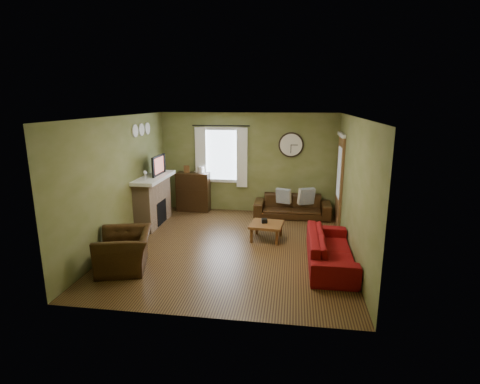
# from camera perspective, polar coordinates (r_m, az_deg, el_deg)

# --- Properties ---
(floor) EXTENTS (4.60, 5.20, 0.00)m
(floor) POSITION_cam_1_polar(r_m,az_deg,el_deg) (7.71, -1.18, -8.29)
(floor) COLOR #4B331B
(floor) RESTS_ON ground
(ceiling) EXTENTS (4.60, 5.20, 0.00)m
(ceiling) POSITION_cam_1_polar(r_m,az_deg,el_deg) (7.15, -1.28, 11.41)
(ceiling) COLOR white
(ceiling) RESTS_ON ground
(wall_left) EXTENTS (0.00, 5.20, 2.60)m
(wall_left) POSITION_cam_1_polar(r_m,az_deg,el_deg) (8.02, -17.67, 1.65)
(wall_left) COLOR olive
(wall_left) RESTS_ON ground
(wall_right) EXTENTS (0.00, 5.20, 2.60)m
(wall_right) POSITION_cam_1_polar(r_m,az_deg,el_deg) (7.31, 16.86, 0.58)
(wall_right) COLOR olive
(wall_right) RESTS_ON ground
(wall_back) EXTENTS (4.60, 0.00, 2.60)m
(wall_back) POSITION_cam_1_polar(r_m,az_deg,el_deg) (9.85, 1.27, 4.44)
(wall_back) COLOR olive
(wall_back) RESTS_ON ground
(wall_front) EXTENTS (4.60, 0.00, 2.60)m
(wall_front) POSITION_cam_1_polar(r_m,az_deg,el_deg) (4.87, -6.28, -5.41)
(wall_front) COLOR olive
(wall_front) RESTS_ON ground
(fireplace) EXTENTS (0.40, 1.40, 1.10)m
(fireplace) POSITION_cam_1_polar(r_m,az_deg,el_deg) (9.13, -13.10, -1.47)
(fireplace) COLOR #9D7C5E
(fireplace) RESTS_ON floor
(firebox) EXTENTS (0.04, 0.60, 0.55)m
(firebox) POSITION_cam_1_polar(r_m,az_deg,el_deg) (9.13, -11.90, -3.04)
(firebox) COLOR black
(firebox) RESTS_ON fireplace
(mantel) EXTENTS (0.58, 1.60, 0.08)m
(mantel) POSITION_cam_1_polar(r_m,az_deg,el_deg) (8.99, -13.12, 2.15)
(mantel) COLOR white
(mantel) RESTS_ON fireplace
(tv) EXTENTS (0.08, 0.60, 0.35)m
(tv) POSITION_cam_1_polar(r_m,az_deg,el_deg) (9.08, -12.74, 3.66)
(tv) COLOR black
(tv) RESTS_ON mantel
(tv_screen) EXTENTS (0.02, 0.62, 0.36)m
(tv_screen) POSITION_cam_1_polar(r_m,az_deg,el_deg) (9.04, -12.28, 4.01)
(tv_screen) COLOR #994C3F
(tv_screen) RESTS_ON mantel
(medallion_left) EXTENTS (0.28, 0.28, 0.03)m
(medallion_left) POSITION_cam_1_polar(r_m,az_deg,el_deg) (8.60, -15.69, 8.97)
(medallion_left) COLOR white
(medallion_left) RESTS_ON wall_left
(medallion_mid) EXTENTS (0.28, 0.28, 0.03)m
(medallion_mid) POSITION_cam_1_polar(r_m,az_deg,el_deg) (8.92, -14.79, 9.18)
(medallion_mid) COLOR white
(medallion_mid) RESTS_ON wall_left
(medallion_right) EXTENTS (0.28, 0.28, 0.03)m
(medallion_right) POSITION_cam_1_polar(r_m,az_deg,el_deg) (9.24, -13.94, 9.37)
(medallion_right) COLOR white
(medallion_right) RESTS_ON wall_left
(window_pane) EXTENTS (1.00, 0.02, 1.30)m
(window_pane) POSITION_cam_1_polar(r_m,az_deg,el_deg) (9.91, -2.78, 5.66)
(window_pane) COLOR silver
(window_pane) RESTS_ON wall_back
(curtain_rod) EXTENTS (0.03, 0.03, 1.50)m
(curtain_rod) POSITION_cam_1_polar(r_m,az_deg,el_deg) (9.73, -2.95, 10.07)
(curtain_rod) COLOR black
(curtain_rod) RESTS_ON wall_back
(curtain_left) EXTENTS (0.28, 0.04, 1.55)m
(curtain_left) POSITION_cam_1_polar(r_m,az_deg,el_deg) (9.94, -6.02, 5.33)
(curtain_left) COLOR white
(curtain_left) RESTS_ON wall_back
(curtain_right) EXTENTS (0.28, 0.04, 1.55)m
(curtain_right) POSITION_cam_1_polar(r_m,az_deg,el_deg) (9.73, 0.30, 5.23)
(curtain_right) COLOR white
(curtain_right) RESTS_ON wall_back
(wall_clock) EXTENTS (0.64, 0.06, 0.64)m
(wall_clock) POSITION_cam_1_polar(r_m,az_deg,el_deg) (9.66, 7.79, 7.13)
(wall_clock) COLOR white
(wall_clock) RESTS_ON wall_back
(door) EXTENTS (0.05, 0.90, 2.10)m
(door) POSITION_cam_1_polar(r_m,az_deg,el_deg) (9.15, 14.93, 1.67)
(door) COLOR brown
(door) RESTS_ON floor
(bookshelf) EXTENTS (0.87, 0.37, 1.03)m
(bookshelf) POSITION_cam_1_polar(r_m,az_deg,el_deg) (10.09, -7.13, 0.02)
(bookshelf) COLOR black
(bookshelf) RESTS_ON floor
(book) EXTENTS (0.19, 0.24, 0.02)m
(book) POSITION_cam_1_polar(r_m,az_deg,el_deg) (10.23, -6.93, 2.77)
(book) COLOR brown
(book) RESTS_ON bookshelf
(sofa_brown) EXTENTS (1.91, 0.75, 0.56)m
(sofa_brown) POSITION_cam_1_polar(r_m,az_deg,el_deg) (9.61, 7.95, -2.15)
(sofa_brown) COLOR black
(sofa_brown) RESTS_ON floor
(pillow_left) EXTENTS (0.39, 0.23, 0.37)m
(pillow_left) POSITION_cam_1_polar(r_m,az_deg,el_deg) (9.50, 6.64, -0.61)
(pillow_left) COLOR #959DA5
(pillow_left) RESTS_ON sofa_brown
(pillow_right) EXTENTS (0.43, 0.28, 0.41)m
(pillow_right) POSITION_cam_1_polar(r_m,az_deg,el_deg) (9.56, 10.07, -0.64)
(pillow_right) COLOR #959DA5
(pillow_right) RESTS_ON sofa_brown
(sofa_red) EXTENTS (0.78, 2.00, 0.58)m
(sofa_red) POSITION_cam_1_polar(r_m,az_deg,el_deg) (6.99, 13.61, -8.47)
(sofa_red) COLOR maroon
(sofa_red) RESTS_ON floor
(armchair) EXTENTS (1.15, 1.24, 0.67)m
(armchair) POSITION_cam_1_polar(r_m,az_deg,el_deg) (6.94, -17.16, -8.50)
(armchair) COLOR black
(armchair) RESTS_ON floor
(coffee_table) EXTENTS (0.74, 0.74, 0.36)m
(coffee_table) POSITION_cam_1_polar(r_m,az_deg,el_deg) (8.04, 4.06, -6.00)
(coffee_table) COLOR brown
(coffee_table) RESTS_ON floor
(tissue_box) EXTENTS (0.14, 0.14, 0.09)m
(tissue_box) POSITION_cam_1_polar(r_m,az_deg,el_deg) (8.01, 3.73, -4.41)
(tissue_box) COLOR black
(tissue_box) RESTS_ON coffee_table
(wine_glass_a) EXTENTS (0.08, 0.08, 0.22)m
(wine_glass_a) POSITION_cam_1_polar(r_m,az_deg,el_deg) (8.49, -14.28, 2.44)
(wine_glass_a) COLOR white
(wine_glass_a) RESTS_ON mantel
(wine_glass_b) EXTENTS (0.07, 0.07, 0.19)m
(wine_glass_b) POSITION_cam_1_polar(r_m,az_deg,el_deg) (8.54, -14.15, 2.42)
(wine_glass_b) COLOR white
(wine_glass_b) RESTS_ON mantel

